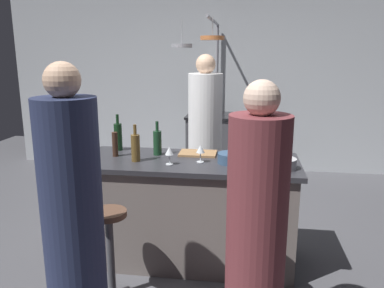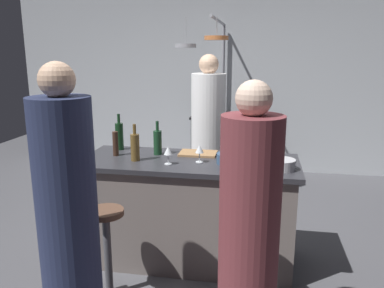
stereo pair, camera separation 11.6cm
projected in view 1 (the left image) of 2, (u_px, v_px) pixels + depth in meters
ground_plane at (190, 258)px, 3.40m from camera, size 9.00×9.00×0.00m
back_wall at (217, 84)px, 5.84m from camera, size 6.40×0.16×2.60m
kitchen_island at (189, 210)px, 3.29m from camera, size 1.80×0.72×0.90m
stove_range at (214, 145)px, 5.65m from camera, size 0.80×0.64×0.89m
chef at (205, 141)px, 4.26m from camera, size 0.37×0.37×1.75m
bar_stool_right at (252, 261)px, 2.64m from camera, size 0.28×0.28×0.68m
guest_right at (256, 234)px, 2.20m from camera, size 0.34×0.34×1.63m
bar_stool_left at (110, 250)px, 2.78m from camera, size 0.28×0.28×0.68m
guest_left at (73, 218)px, 2.31m from camera, size 0.36×0.36×1.72m
overhead_pot_rack at (208, 62)px, 4.89m from camera, size 0.61×1.46×2.17m
cutting_board at (198, 153)px, 3.36m from camera, size 0.32×0.22×0.02m
pepper_mill at (115, 144)px, 3.28m from camera, size 0.05×0.05×0.21m
wine_bottle_green at (157, 142)px, 3.33m from camera, size 0.07×0.07×0.29m
wine_bottle_red at (118, 136)px, 3.48m from camera, size 0.07×0.07×0.33m
wine_bottle_amber at (136, 147)px, 3.13m from camera, size 0.07×0.07×0.30m
wine_glass_near_left_guest at (200, 150)px, 3.10m from camera, size 0.07×0.07×0.15m
wine_glass_near_right_guest at (169, 152)px, 3.04m from camera, size 0.07×0.07×0.15m
mixing_bowl_wooden at (257, 156)px, 3.16m from camera, size 0.19×0.19×0.08m
mixing_bowl_steel at (283, 163)px, 2.95m from camera, size 0.21×0.21×0.08m
mixing_bowl_blue at (231, 158)px, 3.09m from camera, size 0.21×0.21×0.08m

